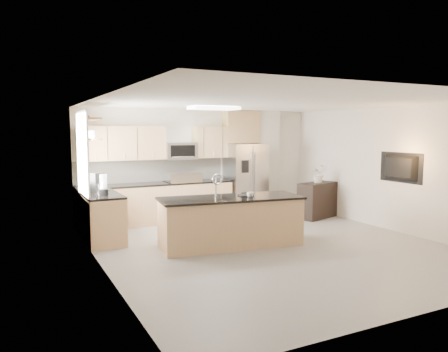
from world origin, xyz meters
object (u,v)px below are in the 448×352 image
cup (250,195)px  kettle (103,187)px  range (182,200)px  credenza (317,200)px  platter (246,195)px  bowl (84,116)px  refrigerator (245,179)px  television (398,168)px  island (231,221)px  microwave (180,151)px  blender (103,186)px  flower_vase (319,169)px  coffee_maker (97,183)px

cup → kettle: size_ratio=0.44×
range → cup: range is taller
credenza → kettle: 5.10m
platter → bowl: bearing=143.5°
refrigerator → television: bearing=-59.0°
cup → platter: 0.22m
platter → television: (3.20, -0.65, 0.44)m
bowl → island: bearing=-40.9°
bowl → refrigerator: bearing=7.8°
microwave → kettle: microwave is taller
refrigerator → platter: refrigerator is taller
range → microwave: 1.16m
refrigerator → microwave: bearing=174.1°
credenza → microwave: bearing=139.2°
range → refrigerator: (1.66, -0.05, 0.42)m
blender → television: television is taller
kettle → platter: bearing=-31.0°
microwave → refrigerator: size_ratio=0.43×
platter → flower_vase: (2.73, 1.30, 0.27)m
microwave → credenza: bearing=-23.1°
refrigerator → island: bearing=-124.4°
television → range: bearing=48.4°
refrigerator → blender: 3.97m
bowl → television: bearing=-23.8°
credenza → television: (0.48, -1.95, 0.92)m
credenza → island: bearing=-174.1°
kettle → bowl: bowl is taller
credenza → blender: (-5.11, -0.21, 0.66)m
coffee_maker → bowl: (-0.16, 0.29, 1.28)m
range → cup: 2.74m
coffee_maker → television: size_ratio=0.35×
refrigerator → bowl: size_ratio=5.24×
island → bowl: bearing=146.6°
bowl → television: size_ratio=0.32×
microwave → island: size_ratio=0.28×
television → microwave: bearing=47.2°
blender → platter: bearing=-24.7°
island → coffee_maker: 2.71m
refrigerator → cup: bearing=-117.6°
island → coffee_maker: island is taller
range → television: television is taller
platter → kettle: (-2.33, 1.40, 0.13)m
kettle → coffee_maker: 0.21m
cup → coffee_maker: (-2.37, 1.81, 0.15)m
range → television: size_ratio=1.06×
island → credenza: (3.06, 1.34, -0.03)m
range → kettle: kettle is taller
television → coffee_maker: bearing=68.2°
refrigerator → kettle: (-3.68, -1.02, 0.15)m
coffee_maker → bowl: bearing=117.7°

